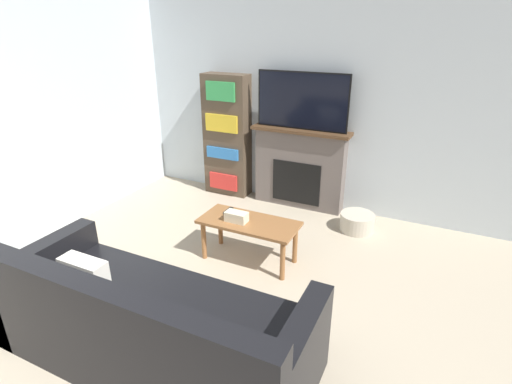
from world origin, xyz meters
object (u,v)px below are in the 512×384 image
object	(u,v)px
tv	(302,101)
couch	(151,327)
fireplace	(299,168)
coffee_table	(249,227)
storage_basket	(357,222)
bookshelf	(227,136)

from	to	relation	value
tv	couch	xyz separation A→B (m)	(-0.01, -2.98, -1.10)
fireplace	couch	bearing A→B (deg)	-90.14
coffee_table	storage_basket	bearing A→B (deg)	52.99
fireplace	storage_basket	world-z (taller)	fireplace
coffee_table	tv	bearing A→B (deg)	90.78
couch	storage_basket	bearing A→B (deg)	71.38
storage_basket	fireplace	bearing A→B (deg)	156.78
bookshelf	storage_basket	distance (m)	2.10
tv	coffee_table	distance (m)	1.80
couch	coffee_table	size ratio (longest dim) A/B	2.31
couch	coffee_table	distance (m)	1.49
fireplace	storage_basket	size ratio (longest dim) A/B	3.18
fireplace	storage_basket	bearing A→B (deg)	-23.22
couch	bookshelf	bearing A→B (deg)	109.56
couch	coffee_table	world-z (taller)	couch
tv	coffee_table	size ratio (longest dim) A/B	1.17
couch	bookshelf	world-z (taller)	bookshelf
storage_basket	coffee_table	bearing A→B (deg)	-127.01
tv	storage_basket	bearing A→B (deg)	-22.12
bookshelf	storage_basket	bearing A→B (deg)	-10.31
bookshelf	fireplace	bearing A→B (deg)	1.24
coffee_table	fireplace	bearing A→B (deg)	90.77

